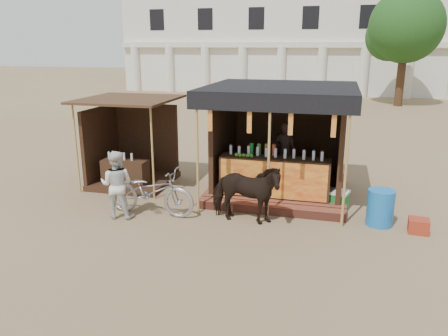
% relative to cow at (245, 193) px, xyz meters
% --- Properties ---
extents(ground, '(120.00, 120.00, 0.00)m').
position_rel_cow_xyz_m(ground, '(-0.56, -1.26, -0.68)').
color(ground, '#846B4C').
rests_on(ground, ground).
extents(main_stall, '(3.60, 3.61, 2.78)m').
position_rel_cow_xyz_m(main_stall, '(0.44, 2.10, 0.35)').
color(main_stall, brown).
rests_on(main_stall, ground).
extents(secondary_stall, '(2.40, 2.40, 2.38)m').
position_rel_cow_xyz_m(secondary_stall, '(-3.73, 1.98, 0.18)').
color(secondary_stall, '#3A2115').
rests_on(secondary_stall, ground).
extents(cow, '(1.64, 0.83, 1.35)m').
position_rel_cow_xyz_m(cow, '(0.00, 0.00, 0.00)').
color(cow, black).
rests_on(cow, ground).
extents(motorbike, '(2.10, 0.79, 1.09)m').
position_rel_cow_xyz_m(motorbike, '(-2.17, -0.06, -0.13)').
color(motorbike, '#A0A1A9').
rests_on(motorbike, ground).
extents(bystander, '(0.81, 0.67, 1.53)m').
position_rel_cow_xyz_m(bystander, '(-2.82, -0.40, 0.09)').
color(bystander, silver).
rests_on(bystander, ground).
extents(blue_barrel, '(0.68, 0.68, 0.78)m').
position_rel_cow_xyz_m(blue_barrel, '(2.82, 0.61, -0.28)').
color(blue_barrel, '#1764B1').
rests_on(blue_barrel, ground).
extents(red_crate, '(0.43, 0.39, 0.30)m').
position_rel_cow_xyz_m(red_crate, '(3.56, 0.38, -0.53)').
color(red_crate, maroon).
rests_on(red_crate, ground).
extents(cooler, '(0.74, 0.60, 0.46)m').
position_rel_cow_xyz_m(cooler, '(1.85, 1.34, -0.44)').
color(cooler, '#1A772B').
rests_on(cooler, ground).
extents(background_building, '(26.00, 7.45, 8.18)m').
position_rel_cow_xyz_m(background_building, '(-2.56, 28.69, 3.31)').
color(background_building, silver).
rests_on(background_building, ground).
extents(tree, '(4.50, 4.40, 7.00)m').
position_rel_cow_xyz_m(tree, '(5.25, 20.89, 3.96)').
color(tree, '#382314').
rests_on(tree, ground).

